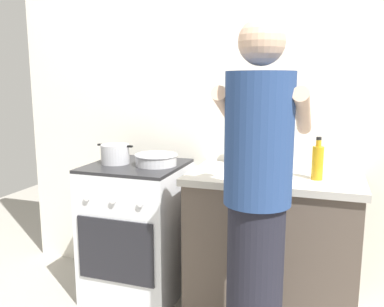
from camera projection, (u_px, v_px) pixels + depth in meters
back_wall at (231, 109)px, 2.73m from camera, size 3.20×0.10×2.50m
countertop at (272, 246)px, 2.44m from camera, size 1.00×0.60×0.90m
stove_range at (137, 229)px, 2.72m from camera, size 0.60×0.62×0.90m
pot at (115, 154)px, 2.66m from camera, size 0.25×0.19×0.13m
mixing_bowl at (156, 159)px, 2.60m from camera, size 0.28×0.28×0.07m
utensil_crock at (242, 151)px, 2.57m from camera, size 0.10×0.10×0.32m
spice_bottle at (267, 170)px, 2.28m from camera, size 0.04×0.04×0.09m
oil_bottle at (318, 162)px, 2.22m from camera, size 0.06×0.06×0.24m
person at (257, 211)px, 1.81m from camera, size 0.41×0.50×1.70m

